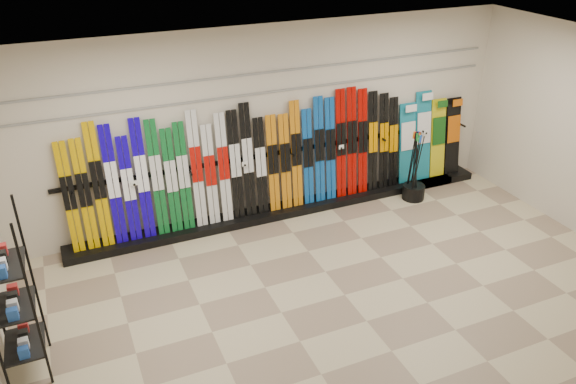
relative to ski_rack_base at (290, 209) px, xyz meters
name	(u,v)px	position (x,y,z in m)	size (l,w,h in m)	color
floor	(345,295)	(-0.22, -2.28, -0.06)	(8.00, 8.00, 0.00)	gray
back_wall	(271,123)	(-0.22, 0.22, 1.44)	(8.00, 8.00, 0.00)	beige
ceiling	(358,65)	(-0.22, -2.28, 2.94)	(8.00, 8.00, 0.00)	silver
ski_rack_base	(290,209)	(0.00, 0.00, 0.00)	(8.00, 0.40, 0.12)	black
skis	(248,164)	(-0.68, 0.05, 0.90)	(5.36, 0.24, 1.81)	#D3A000
snowboards	(430,138)	(2.69, 0.07, 0.77)	(1.26, 0.24, 1.56)	#14728C
accessory_rack	(12,297)	(-3.97, -2.06, 0.92)	(0.40, 0.60, 1.95)	black
pole_bin	(413,192)	(2.11, -0.40, 0.07)	(0.37, 0.37, 0.25)	black
ski_poles	(415,166)	(2.08, -0.40, 0.55)	(0.16, 0.31, 1.18)	black
slatwall_rail_0	(271,92)	(-0.22, 0.20, 1.94)	(7.60, 0.02, 0.03)	gray
slatwall_rail_1	(271,72)	(-0.22, 0.20, 2.24)	(7.60, 0.02, 0.03)	gray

